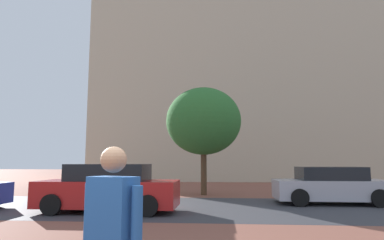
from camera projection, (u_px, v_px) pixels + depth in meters
ground_plane at (188, 206)px, 12.26m from camera, size 120.00×120.00×0.00m
street_asphalt_strip at (187, 207)px, 11.96m from camera, size 120.00×6.33×0.00m
landmark_building at (229, 67)px, 33.80m from camera, size 25.13×12.03×34.14m
car_silver at (330, 186)px, 12.97m from camera, size 4.22×2.10×1.42m
car_red at (109, 189)px, 10.87m from camera, size 4.48×1.93×1.54m
tree_curb_far at (203, 121)px, 16.83m from camera, size 3.76×3.76×5.34m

